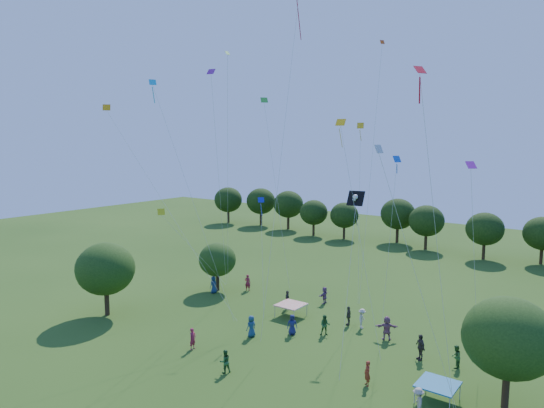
{
  "coord_description": "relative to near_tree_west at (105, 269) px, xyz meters",
  "views": [
    {
      "loc": [
        19.07,
        -11.46,
        15.12
      ],
      "look_at": [
        0.0,
        14.0,
        11.0
      ],
      "focal_mm": 32.0,
      "sensor_mm": 36.0,
      "label": 1
    }
  ],
  "objects": [
    {
      "name": "crowd_person_4",
      "position": [
        25.08,
        7.85,
        -3.24
      ],
      "size": [
        1.13,
        1.08,
        1.83
      ],
      "primitive_type": "imported",
      "rotation": [
        0.0,
        0.0,
        5.56
      ],
      "color": "#403533",
      "rests_on": "ground"
    },
    {
      "name": "small_kite_11",
      "position": [
        7.25,
        7.91,
        10.94
      ],
      "size": [
        3.54,
        3.66,
        21.22
      ],
      "color": "#1F961B"
    },
    {
      "name": "small_kite_8",
      "position": [
        17.72,
        15.29,
        11.83
      ],
      "size": [
        0.74,
        4.64,
        22.63
      ],
      "color": "#F04C0E"
    },
    {
      "name": "crowd_person_1",
      "position": [
        11.14,
        -0.45,
        -3.36
      ],
      "size": [
        0.45,
        0.64,
        1.6
      ],
      "primitive_type": "imported",
      "rotation": [
        0.0,
        0.0,
        1.68
      ],
      "color": "#A01D3B",
      "rests_on": "ground"
    },
    {
      "name": "crowd_person_17",
      "position": [
        28.96,
        10.99,
        -3.39
      ],
      "size": [
        1.44,
        0.52,
        1.54
      ],
      "primitive_type": "imported",
      "rotation": [
        0.0,
        0.0,
        6.28
      ],
      "color": "#A661A2",
      "rests_on": "ground"
    },
    {
      "name": "crowd_person_8",
      "position": [
        27.44,
        8.08,
        -3.37
      ],
      "size": [
        0.43,
        0.78,
        1.57
      ],
      "primitive_type": "imported",
      "rotation": [
        0.0,
        0.0,
        4.73
      ],
      "color": "#31642A",
      "rests_on": "ground"
    },
    {
      "name": "near_tree_east",
      "position": [
        31.14,
        4.77,
        -0.0
      ],
      "size": [
        5.09,
        5.09,
        6.45
      ],
      "color": "#422B19",
      "rests_on": "ground"
    },
    {
      "name": "treeline",
      "position": [
        15.27,
        42.84,
        -0.07
      ],
      "size": [
        88.01,
        8.77,
        6.77
      ],
      "color": "#422B19",
      "rests_on": "ground"
    },
    {
      "name": "pirate_kite",
      "position": [
        20.91,
        5.71,
        6.9
      ],
      "size": [
        3.02,
        6.72,
        10.43
      ],
      "color": "black"
    },
    {
      "name": "small_kite_6",
      "position": [
        27.8,
        -2.85,
        6.69
      ],
      "size": [
        2.96,
        4.53,
        13.68
      ],
      "color": "silver"
    },
    {
      "name": "crowd_person_3",
      "position": [
        27.5,
        0.85,
        -3.32
      ],
      "size": [
        0.88,
        1.2,
        1.67
      ],
      "primitive_type": "imported",
      "rotation": [
        0.0,
        0.0,
        5.12
      ],
      "color": "#AC9D89",
      "rests_on": "ground"
    },
    {
      "name": "crowd_person_15",
      "position": [
        19.25,
        10.63,
        -3.34
      ],
      "size": [
        0.7,
        1.14,
        1.63
      ],
      "primitive_type": "imported",
      "rotation": [
        0.0,
        0.0,
        1.79
      ],
      "color": "beige",
      "rests_on": "ground"
    },
    {
      "name": "crowd_person_12",
      "position": [
        15.43,
        6.16,
        -3.35
      ],
      "size": [
        0.89,
        0.84,
        1.62
      ],
      "primitive_type": "imported",
      "rotation": [
        0.0,
        0.0,
        0.68
      ],
      "color": "navy",
      "rests_on": "ground"
    },
    {
      "name": "crowd_person_2",
      "position": [
        15.48,
        -1.72,
        -3.38
      ],
      "size": [
        0.71,
        0.87,
        1.56
      ],
      "primitive_type": "imported",
      "rotation": [
        0.0,
        0.0,
        4.25
      ],
      "color": "#275B28",
      "rests_on": "ground"
    },
    {
      "name": "small_kite_9",
      "position": [
        21.07,
        4.18,
        9.42
      ],
      "size": [
        4.05,
        1.18,
        15.29
      ],
      "color": "#FFB70D"
    },
    {
      "name": "crowd_person_16",
      "position": [
        18.03,
        10.61,
        -3.36
      ],
      "size": [
        0.57,
        0.99,
        1.59
      ],
      "primitive_type": "imported",
      "rotation": [
        0.0,
        0.0,
        4.87
      ],
      "color": "#443E36",
      "rests_on": "ground"
    },
    {
      "name": "small_kite_12",
      "position": [
        21.95,
        9.9,
        7.37
      ],
      "size": [
        0.58,
        1.72,
        12.77
      ],
      "color": "blue"
    },
    {
      "name": "small_kite_4",
      "position": [
        11.46,
        7.34,
        4.49
      ],
      "size": [
        2.74,
        3.08,
        9.13
      ],
      "color": "#121DBD"
    },
    {
      "name": "crowd_person_6",
      "position": [
        13.13,
        3.9,
        -3.31
      ],
      "size": [
        0.64,
        0.92,
        1.69
      ],
      "primitive_type": "imported",
      "rotation": [
        0.0,
        0.0,
        4.47
      ],
      "color": "navy",
      "rests_on": "ground"
    },
    {
      "name": "crowd_person_5",
      "position": [
        13.66,
        14.08,
        -3.36
      ],
      "size": [
        0.65,
        1.52,
        1.59
      ],
      "primitive_type": "imported",
      "rotation": [
        0.0,
        0.0,
        4.79
      ],
      "color": "#834C7B",
      "rests_on": "ground"
    },
    {
      "name": "small_kite_1",
      "position": [
        5.0,
        -0.05,
        9.61
      ],
      "size": [
        10.05,
        4.46,
        16.7
      ],
      "color": "#FFA00D"
    },
    {
      "name": "small_kite_10",
      "position": [
        16.7,
        14.7,
        9.35
      ],
      "size": [
        1.92,
        3.09,
        15.47
      ],
      "color": "#F3B115"
    },
    {
      "name": "crowd_person_7",
      "position": [
        23.73,
        2.32,
        -3.36
      ],
      "size": [
        0.69,
        0.68,
        1.59
      ],
      "primitive_type": "imported",
      "rotation": [
        0.0,
        0.0,
        5.53
      ],
      "color": "maroon",
      "rests_on": "ground"
    },
    {
      "name": "near_tree_west",
      "position": [
        0.0,
        0.0,
        0.0
      ],
      "size": [
        5.05,
        5.05,
        6.44
      ],
      "color": "#422B19",
      "rests_on": "ground"
    },
    {
      "name": "small_kite_0",
      "position": [
        28.79,
        -2.67,
        9.67
      ],
      "size": [
        1.26,
        4.29,
        16.97
      ],
      "color": "red"
    },
    {
      "name": "red_high_kite",
      "position": [
        14.59,
        7.18,
        17.15
      ],
      "size": [
        2.29,
        7.71,
        25.47
      ],
      "color": "red"
    },
    {
      "name": "tent_red_stripe",
      "position": [
        13.07,
        9.4,
        -3.12
      ],
      "size": [
        2.2,
        2.2,
        1.1
      ],
      "color": "#BB3916",
      "rests_on": "ground"
    },
    {
      "name": "small_kite_5",
      "position": [
        28.58,
        5.68,
        7.16
      ],
      "size": [
        0.75,
        2.8,
        12.68
      ],
      "color": "#AE1DAB"
    },
    {
      "name": "crowd_person_13",
      "position": [
        5.37,
        12.8,
        -3.32
      ],
      "size": [
        0.72,
        0.58,
        1.68
      ],
      "primitive_type": "imported",
      "rotation": [
        0.0,
        0.0,
        3.47
      ],
      "color": "maroon",
      "rests_on": "ground"
    },
    {
      "name": "crowd_person_11",
      "position": [
        21.8,
        9.68,
        -3.23
      ],
      "size": [
        1.81,
        1.4,
        1.86
      ],
      "primitive_type": "imported",
      "rotation": [
        0.0,
        0.0,
        3.66
      ],
      "color": "#905473",
      "rests_on": "ground"
    },
    {
      "name": "small_kite_2",
      "position": [
        2.06,
        5.62,
        3.56
      ],
      "size": [
        3.81,
        5.23,
        7.69
      ],
      "color": "yellow"
    },
    {
      "name": "near_tree_north",
      "position": [
        2.88,
        11.01,
        -0.93
      ],
      "size": [
        3.78,
        3.78,
        4.93
      ],
      "color": "#422B19",
      "rests_on": "ground"
    },
    {
      "name": "small_kite_13",
      "position": [
        6.85,
        6.76,
        12.28
      ],
      "size": [
        2.7,
        4.41,
        19.8
      ],
      "color": "#7F178D"
    },
    {
      "name": "small_kite_3",
      "position": [
        8.27,
        12.62,
        11.31
      ],
      "size": [
        3.71,
        0.82,
        17.94
      ],
      "color": "#188823"
    },
    {
      "name": "tent_blue",
      "position": [
        27.84,
        3.1,
        -3.12
      ],
      "size": [
        2.2,
        2.2,
        1.1
      ],
      "color": "#17649A",
      "rests_on": "ground"
    },
    {
      "name": "small_kite_7",
      "position": [
        7.72,
        1.1,
        11.0
      ],
      "size": [
        5.97,
        2.86,
        18.48
      ],
      "color": "#0EACDB"
    },
    {
      "name": "crowd_person_14",
      "position": [
        17.56,
        7.62,
        -3.34
      ],
      "size": [
        0.91,
        0.77,
        1.62
      ],
      "primitive_type": "imported",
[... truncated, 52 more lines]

